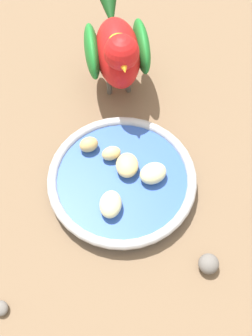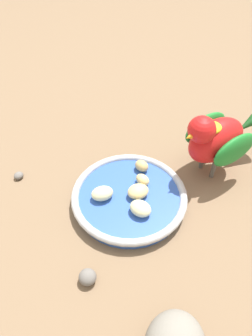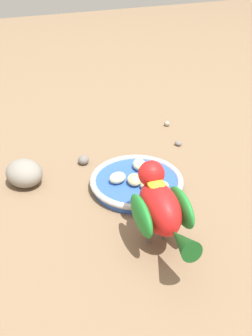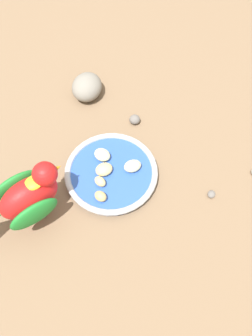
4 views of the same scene
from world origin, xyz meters
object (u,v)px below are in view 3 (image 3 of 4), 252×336
apple_piece_0 (147,184)px  apple_piece_2 (135,180)px  pebble_2 (178,143)px  parrot (161,207)px  pebble_0 (167,124)px  apple_piece_4 (163,187)px  feeding_bowl (137,182)px  apple_piece_3 (118,178)px  rock_large (24,173)px  pebble_1 (84,160)px  apple_piece_1 (141,164)px

apple_piece_0 → apple_piece_2: size_ratio=0.72×
pebble_2 → parrot: bearing=145.4°
apple_piece_0 → pebble_2: 0.25m
parrot → pebble_0: size_ratio=12.64×
apple_piece_4 → feeding_bowl: bearing=31.2°
apple_piece_3 → apple_piece_2: bearing=-123.5°
apple_piece_0 → apple_piece_4: 0.04m
feeding_bowl → rock_large: rock_large is taller
apple_piece_3 → pebble_0: apple_piece_3 is taller
apple_piece_0 → pebble_2: bearing=-45.6°
apple_piece_0 → apple_piece_2: bearing=34.7°
feeding_bowl → pebble_0: 0.33m
parrot → rock_large: size_ratio=2.44×
feeding_bowl → apple_piece_3: apple_piece_3 is taller
rock_large → pebble_1: bearing=-77.6°
apple_piece_2 → apple_piece_3: 0.04m
apple_piece_4 → parrot: 0.15m
feeding_bowl → apple_piece_4: apple_piece_4 is taller
apple_piece_2 → rock_large: rock_large is taller
apple_piece_4 → parrot: (-0.12, 0.07, 0.06)m
rock_large → pebble_0: size_ratio=5.18×
apple_piece_3 → apple_piece_4: (-0.07, -0.08, -0.00)m
apple_piece_1 → parrot: 0.24m
apple_piece_0 → apple_piece_4: apple_piece_4 is taller
apple_piece_4 → pebble_1: 0.23m
apple_piece_2 → pebble_1: (0.16, 0.07, -0.02)m
apple_piece_0 → pebble_2: apple_piece_0 is taller
feeding_bowl → pebble_2: 0.23m
apple_piece_1 → apple_piece_0: bearing=164.4°
apple_piece_3 → pebble_2: size_ratio=2.02×
apple_piece_3 → apple_piece_4: bearing=-131.1°
apple_piece_0 → apple_piece_1: (0.08, -0.02, 0.00)m
parrot → apple_piece_2: bearing=-3.4°
pebble_2 → apple_piece_3: bearing=119.3°
parrot → rock_large: 0.36m
feeding_bowl → pebble_1: 0.16m
apple_piece_0 → pebble_0: apple_piece_0 is taller
apple_piece_1 → apple_piece_4: bearing=-176.3°
parrot → apple_piece_4: bearing=-25.0°
apple_piece_1 → rock_large: (0.07, 0.26, -0.00)m
apple_piece_3 → pebble_1: 0.14m
apple_piece_1 → rock_large: 0.27m
parrot → pebble_2: (0.32, -0.22, -0.08)m
apple_piece_1 → parrot: parrot is taller
apple_piece_3 → rock_large: bearing=61.7°
parrot → pebble_0: 0.51m
apple_piece_3 → apple_piece_4: 0.10m
feeding_bowl → apple_piece_4: bearing=-148.8°
apple_piece_0 → feeding_bowl: bearing=10.9°
apple_piece_2 → pebble_2: size_ratio=2.03×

